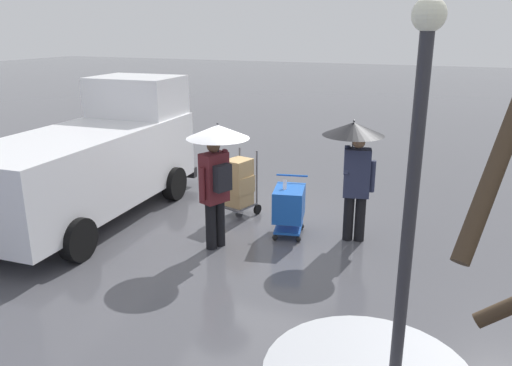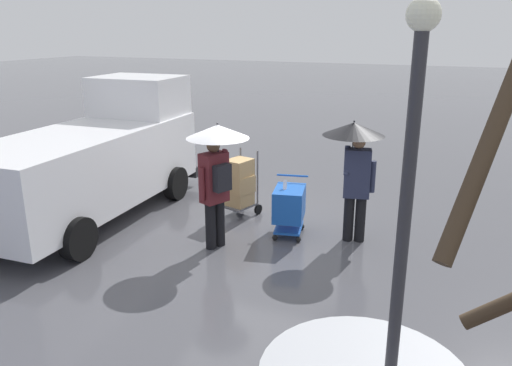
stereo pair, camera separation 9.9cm
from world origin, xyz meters
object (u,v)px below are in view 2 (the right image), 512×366
cargo_van_parked_right (96,157)px  pedestrian_black_side (216,158)px  hand_dolly_boxes (240,184)px  pedestrian_pink_side (355,153)px  shopping_cart_vendor (289,205)px  street_lamp (408,178)px

cargo_van_parked_right → pedestrian_black_side: 2.97m
hand_dolly_boxes → pedestrian_pink_side: (-2.32, 0.35, 0.92)m
shopping_cart_vendor → street_lamp: bearing=122.8°
street_lamp → hand_dolly_boxes: bearing=-49.5°
hand_dolly_boxes → pedestrian_black_side: pedestrian_black_side is taller
pedestrian_black_side → shopping_cart_vendor: bearing=-135.1°
shopping_cart_vendor → pedestrian_black_side: 1.67m
pedestrian_pink_side → cargo_van_parked_right: bearing=7.9°
pedestrian_pink_side → pedestrian_black_side: same height
cargo_van_parked_right → shopping_cart_vendor: cargo_van_parked_right is taller
shopping_cart_vendor → hand_dolly_boxes: 1.35m
pedestrian_black_side → street_lamp: street_lamp is taller
shopping_cart_vendor → street_lamp: size_ratio=0.27×
pedestrian_black_side → hand_dolly_boxes: bearing=-79.2°
cargo_van_parked_right → shopping_cart_vendor: bearing=-172.8°
cargo_van_parked_right → pedestrian_pink_side: (-4.95, -0.69, 0.41)m
cargo_van_parked_right → hand_dolly_boxes: size_ratio=4.14×
pedestrian_black_side → street_lamp: size_ratio=0.56×
hand_dolly_boxes → pedestrian_pink_side: 2.52m
pedestrian_pink_side → pedestrian_black_side: 2.34m
hand_dolly_boxes → street_lamp: 5.83m
hand_dolly_boxes → street_lamp: bearing=130.5°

